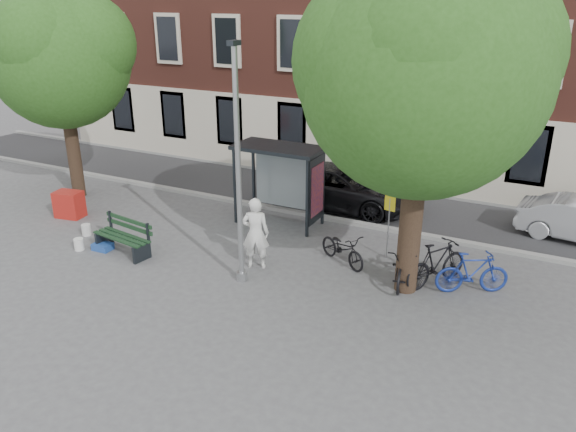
# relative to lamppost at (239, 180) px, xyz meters

# --- Properties ---
(ground) EXTENTS (90.00, 90.00, 0.00)m
(ground) POSITION_rel_lamppost_xyz_m (0.00, 0.00, -2.78)
(ground) COLOR #4C4C4F
(ground) RESTS_ON ground
(road) EXTENTS (40.00, 4.00, 0.01)m
(road) POSITION_rel_lamppost_xyz_m (0.00, 7.00, -2.78)
(road) COLOR #28282B
(road) RESTS_ON ground
(curb_near) EXTENTS (40.00, 0.25, 0.12)m
(curb_near) POSITION_rel_lamppost_xyz_m (0.00, 5.00, -2.72)
(curb_near) COLOR gray
(curb_near) RESTS_ON ground
(curb_far) EXTENTS (40.00, 0.25, 0.12)m
(curb_far) POSITION_rel_lamppost_xyz_m (0.00, 9.00, -2.72)
(curb_far) COLOR gray
(curb_far) RESTS_ON ground
(lamppost) EXTENTS (0.28, 0.35, 6.11)m
(lamppost) POSITION_rel_lamppost_xyz_m (0.00, 0.00, 0.00)
(lamppost) COLOR #9EA0A3
(lamppost) RESTS_ON ground
(tree_right) EXTENTS (5.76, 5.60, 8.20)m
(tree_right) POSITION_rel_lamppost_xyz_m (4.01, 1.38, 2.83)
(tree_right) COLOR black
(tree_right) RESTS_ON ground
(tree_left) EXTENTS (5.18, 4.86, 7.40)m
(tree_left) POSITION_rel_lamppost_xyz_m (-8.99, 2.88, 2.43)
(tree_left) COLOR black
(tree_left) RESTS_ON ground
(bus_shelter) EXTENTS (2.85, 1.45, 2.62)m
(bus_shelter) POSITION_rel_lamppost_xyz_m (-0.61, 4.11, -0.87)
(bus_shelter) COLOR #1E2328
(bus_shelter) RESTS_ON ground
(painter) EXTENTS (0.87, 0.74, 2.04)m
(painter) POSITION_rel_lamppost_xyz_m (-0.06, 0.86, -1.76)
(painter) COLOR silver
(painter) RESTS_ON ground
(bench) EXTENTS (2.01, 0.90, 1.00)m
(bench) POSITION_rel_lamppost_xyz_m (-3.96, -0.09, -2.33)
(bench) COLOR #1E2328
(bench) RESTS_ON ground
(bike_a) EXTENTS (1.86, 1.40, 0.94)m
(bike_a) POSITION_rel_lamppost_xyz_m (2.00, 2.14, -2.32)
(bike_a) COLOR black
(bike_a) RESTS_ON ground
(bike_b) EXTENTS (1.88, 1.35, 1.12)m
(bike_b) POSITION_rel_lamppost_xyz_m (5.52, 2.08, -2.23)
(bike_b) COLOR navy
(bike_b) RESTS_ON ground
(bike_c) EXTENTS (1.09, 2.15, 1.08)m
(bike_c) POSITION_rel_lamppost_xyz_m (3.80, 1.83, -2.25)
(bike_c) COLOR black
(bike_c) RESTS_ON ground
(bike_d) EXTENTS (1.54, 2.04, 1.22)m
(bike_d) POSITION_rel_lamppost_xyz_m (4.62, 2.08, -2.17)
(bike_d) COLOR black
(bike_d) RESTS_ON ground
(car_dark) EXTENTS (5.35, 2.59, 1.47)m
(car_dark) POSITION_rel_lamppost_xyz_m (0.24, 6.39, -2.05)
(car_dark) COLOR black
(car_dark) RESTS_ON ground
(red_stand) EXTENTS (0.99, 0.75, 0.90)m
(red_stand) POSITION_rel_lamppost_xyz_m (-7.60, 1.26, -2.33)
(red_stand) COLOR #A81D16
(red_stand) RESTS_ON ground
(blue_crate) EXTENTS (0.57, 0.42, 0.20)m
(blue_crate) POSITION_rel_lamppost_xyz_m (-4.68, -0.25, -2.68)
(blue_crate) COLOR #214797
(blue_crate) RESTS_ON ground
(bucket_a) EXTENTS (0.37, 0.37, 0.36)m
(bucket_a) POSITION_rel_lamppost_xyz_m (-5.30, -0.57, -2.60)
(bucket_a) COLOR silver
(bucket_a) RESTS_ON ground
(bucket_b) EXTENTS (0.36, 0.36, 0.36)m
(bucket_b) POSITION_rel_lamppost_xyz_m (-3.62, 0.16, -2.60)
(bucket_b) COLOR white
(bucket_b) RESTS_ON ground
(bucket_c) EXTENTS (0.32, 0.32, 0.36)m
(bucket_c) POSITION_rel_lamppost_xyz_m (-5.93, 0.34, -2.60)
(bucket_c) COLOR silver
(bucket_c) RESTS_ON ground
(notice_sign) EXTENTS (0.32, 0.10, 1.89)m
(notice_sign) POSITION_rel_lamppost_xyz_m (3.00, 3.04, -1.42)
(notice_sign) COLOR #9EA0A3
(notice_sign) RESTS_ON ground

